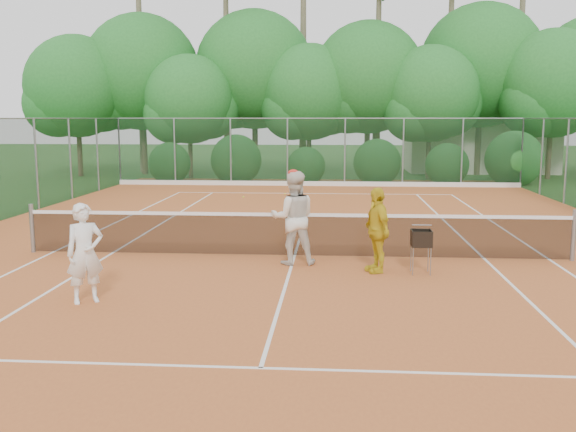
% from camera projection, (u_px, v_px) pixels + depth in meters
% --- Properties ---
extents(ground, '(120.00, 120.00, 0.00)m').
position_uv_depth(ground, '(294.00, 257.00, 14.10)').
color(ground, '#234E1C').
rests_on(ground, ground).
extents(clay_court, '(18.00, 36.00, 0.02)m').
position_uv_depth(clay_court, '(294.00, 257.00, 14.10)').
color(clay_court, '#B95F2A').
rests_on(clay_court, ground).
extents(club_building, '(8.00, 5.00, 3.00)m').
position_uv_depth(club_building, '(477.00, 145.00, 36.87)').
color(club_building, beige).
rests_on(club_building, ground).
extents(tennis_net, '(11.97, 0.10, 1.10)m').
position_uv_depth(tennis_net, '(294.00, 233.00, 14.02)').
color(tennis_net, gray).
rests_on(tennis_net, clay_court).
extents(player_white, '(0.72, 0.66, 1.65)m').
position_uv_depth(player_white, '(85.00, 253.00, 10.46)').
color(player_white, white).
rests_on(player_white, clay_court).
extents(player_center_grp, '(1.04, 0.86, 1.97)m').
position_uv_depth(player_center_grp, '(293.00, 218.00, 13.23)').
color(player_center_grp, silver).
rests_on(player_center_grp, clay_court).
extents(player_yellow, '(0.71, 1.06, 1.68)m').
position_uv_depth(player_yellow, '(377.00, 230.00, 12.56)').
color(player_yellow, gold).
rests_on(player_yellow, clay_court).
extents(ball_hopper, '(0.38, 0.38, 0.86)m').
position_uv_depth(ball_hopper, '(421.00, 239.00, 12.44)').
color(ball_hopper, gray).
rests_on(ball_hopper, clay_court).
extents(stray_ball_a, '(0.07, 0.07, 0.07)m').
position_uv_depth(stray_ball_a, '(243.00, 197.00, 24.45)').
color(stray_ball_a, '#C6DA32').
rests_on(stray_ball_a, clay_court).
extents(stray_ball_b, '(0.07, 0.07, 0.07)m').
position_uv_depth(stray_ball_b, '(285.00, 194.00, 25.42)').
color(stray_ball_b, gold).
rests_on(stray_ball_b, clay_court).
extents(stray_ball_c, '(0.07, 0.07, 0.07)m').
position_uv_depth(stray_ball_c, '(372.00, 201.00, 23.25)').
color(stray_ball_c, gold).
rests_on(stray_ball_c, clay_court).
extents(court_markings, '(11.03, 23.83, 0.01)m').
position_uv_depth(court_markings, '(294.00, 256.00, 14.10)').
color(court_markings, white).
rests_on(court_markings, clay_court).
extents(fence_back, '(18.07, 0.07, 3.00)m').
position_uv_depth(fence_back, '(316.00, 152.00, 28.66)').
color(fence_back, '#19381E').
rests_on(fence_back, clay_court).
extents(tropical_treeline, '(32.10, 8.49, 15.03)m').
position_uv_depth(tropical_treeline, '(347.00, 77.00, 33.15)').
color(tropical_treeline, brown).
rests_on(tropical_treeline, ground).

